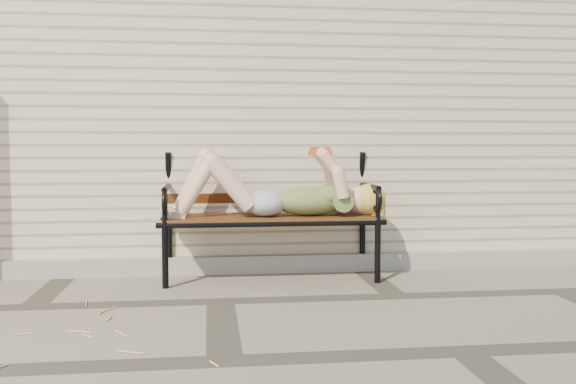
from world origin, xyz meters
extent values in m
plane|color=#746A59|center=(0.00, 0.00, 0.00)|extent=(80.00, 80.00, 0.00)
cube|color=beige|center=(0.00, 3.00, 1.50)|extent=(8.00, 4.00, 3.00)
cube|color=gray|center=(0.00, 0.97, 0.07)|extent=(8.00, 0.10, 0.15)
cylinder|color=black|center=(-0.40, 0.47, 0.25)|extent=(0.05, 0.05, 0.50)
cylinder|color=black|center=(-0.40, 0.97, 0.25)|extent=(0.05, 0.05, 0.50)
cylinder|color=black|center=(1.24, 0.47, 0.25)|extent=(0.05, 0.05, 0.50)
cylinder|color=black|center=(1.24, 0.97, 0.25)|extent=(0.05, 0.05, 0.50)
cube|color=brown|center=(0.42, 0.72, 0.50)|extent=(1.69, 0.54, 0.03)
cylinder|color=black|center=(0.42, 0.47, 0.48)|extent=(1.78, 0.04, 0.04)
cylinder|color=black|center=(0.42, 0.97, 0.48)|extent=(1.78, 0.04, 0.04)
torus|color=black|center=(0.42, 1.09, 1.05)|extent=(0.31, 0.04, 0.31)
ellipsoid|color=#0A3C47|center=(0.73, 0.68, 0.63)|extent=(0.60, 0.34, 0.23)
ellipsoid|color=#0A3C47|center=(0.86, 0.68, 0.67)|extent=(0.29, 0.33, 0.18)
ellipsoid|color=#BBBAC0|center=(0.37, 0.68, 0.62)|extent=(0.33, 0.38, 0.21)
sphere|color=beige|center=(1.16, 0.68, 0.63)|extent=(0.24, 0.24, 0.24)
ellipsoid|color=#F2CB5B|center=(1.22, 0.68, 0.64)|extent=(0.28, 0.28, 0.26)
cube|color=red|center=(0.82, 0.68, 1.06)|extent=(0.16, 0.02, 0.02)
cube|color=silver|center=(0.82, 0.64, 1.03)|extent=(0.16, 0.10, 0.06)
cube|color=silver|center=(0.82, 0.73, 1.03)|extent=(0.16, 0.10, 0.06)
cube|color=red|center=(0.82, 0.63, 1.03)|extent=(0.17, 0.10, 0.06)
cube|color=red|center=(0.82, 0.73, 1.03)|extent=(0.17, 0.10, 0.06)
cylinder|color=#DDAE6C|center=(-0.38, -1.21, 0.01)|extent=(0.06, 0.10, 0.01)
cylinder|color=#DDAE6C|center=(-1.10, -0.27, 0.01)|extent=(0.15, 0.04, 0.01)
cylinder|color=#DDAE6C|center=(-1.03, -0.10, 0.01)|extent=(0.05, 0.16, 0.01)
cylinder|color=#DDAE6C|center=(-0.23, -1.00, 0.01)|extent=(0.10, 0.11, 0.01)
cylinder|color=#DDAE6C|center=(-0.20, -0.78, 0.01)|extent=(0.10, 0.09, 0.01)
cylinder|color=#DDAE6C|center=(-0.61, -0.26, 0.01)|extent=(0.03, 0.09, 0.01)
cylinder|color=#DDAE6C|center=(-0.38, 0.12, 0.01)|extent=(0.02, 0.16, 0.01)
cylinder|color=#DDAE6C|center=(-0.38, -0.27, 0.01)|extent=(0.06, 0.11, 0.01)
cylinder|color=#DDAE6C|center=(-0.22, -1.06, 0.01)|extent=(0.06, 0.11, 0.01)
camera|label=1|loc=(-0.07, -4.39, 1.06)|focal=40.00mm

